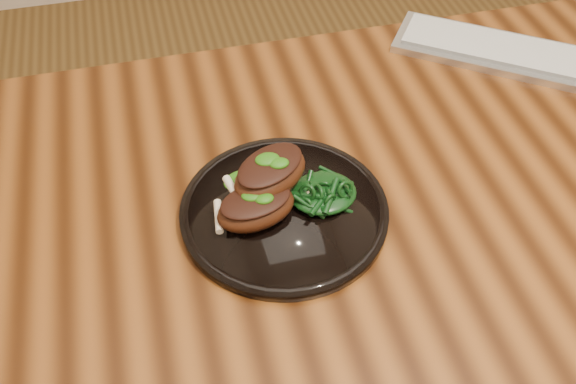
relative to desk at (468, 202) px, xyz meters
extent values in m
cube|color=#321606|center=(0.00, 0.00, 0.06)|extent=(1.60, 0.80, 0.04)
cylinder|color=#38150C|center=(-0.74, 0.34, -0.31)|extent=(0.06, 0.06, 0.71)
cylinder|color=black|center=(-0.31, -0.03, 0.09)|extent=(0.29, 0.29, 0.02)
torus|color=black|center=(-0.31, -0.03, 0.09)|extent=(0.29, 0.29, 0.01)
cylinder|color=black|center=(-0.31, -0.03, 0.10)|extent=(0.19, 0.19, 0.00)
ellipsoid|color=#411C0C|center=(-0.35, -0.04, 0.12)|extent=(0.12, 0.09, 0.04)
ellipsoid|color=black|center=(-0.35, -0.04, 0.14)|extent=(0.11, 0.08, 0.01)
cylinder|color=beige|center=(-0.41, -0.03, 0.11)|extent=(0.02, 0.05, 0.01)
ellipsoid|color=#154E08|center=(-0.35, -0.04, 0.14)|extent=(0.03, 0.02, 0.01)
ellipsoid|color=#411C0C|center=(-0.32, 0.00, 0.14)|extent=(0.14, 0.13, 0.05)
ellipsoid|color=black|center=(-0.32, 0.00, 0.16)|extent=(0.13, 0.11, 0.01)
cylinder|color=beige|center=(-0.38, -0.01, 0.13)|extent=(0.02, 0.06, 0.01)
ellipsoid|color=#154E08|center=(-0.32, 0.00, 0.16)|extent=(0.03, 0.02, 0.01)
ellipsoid|color=#154E08|center=(-0.35, 0.04, 0.10)|extent=(0.08, 0.05, 0.00)
ellipsoid|color=black|center=(-0.26, -0.02, 0.11)|extent=(0.10, 0.08, 0.02)
cube|color=silver|center=(0.18, 0.24, 0.09)|extent=(0.42, 0.35, 0.01)
cube|color=silver|center=(0.18, 0.24, 0.10)|extent=(0.38, 0.31, 0.01)
camera|label=1|loc=(-0.45, -0.60, 0.77)|focal=40.00mm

